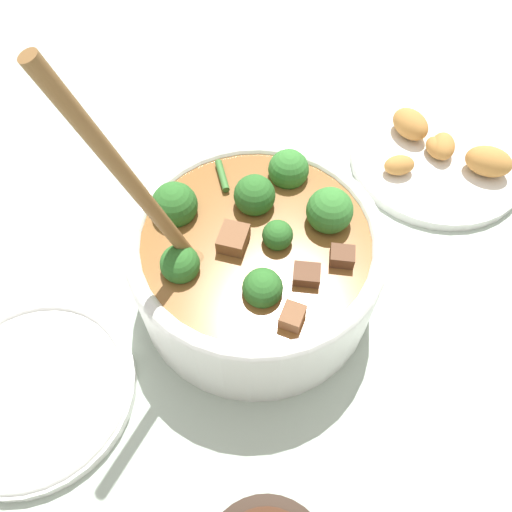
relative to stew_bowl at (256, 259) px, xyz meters
The scene contains 4 objects.
ground_plane 0.06m from the stew_bowl, 41.85° to the right, with size 4.00×4.00×0.00m, color #ADBCAD.
stew_bowl is the anchor object (origin of this frame).
empty_plate 0.25m from the stew_bowl, 138.25° to the right, with size 0.19×0.19×0.02m.
food_plate 0.30m from the stew_bowl, 52.54° to the left, with size 0.22×0.22×0.05m.
Camera 1 is at (0.06, -0.26, 0.47)m, focal length 35.00 mm.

